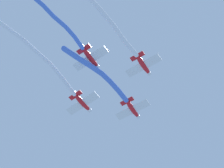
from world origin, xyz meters
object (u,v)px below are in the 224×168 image
object	(u,v)px
airplane_right_wing	(143,65)
airplane_slot	(91,58)
airplane_lead	(133,109)
airplane_left_wing	(83,103)

from	to	relation	value
airplane_right_wing	airplane_slot	xyz separation A→B (m)	(1.31, -8.67, -0.50)
airplane_lead	airplane_slot	bearing A→B (deg)	176.72
airplane_lead	airplane_slot	size ratio (longest dim) A/B	1.02
airplane_left_wing	airplane_right_wing	bearing A→B (deg)	-87.57
airplane_right_wing	airplane_slot	distance (m)	8.78
airplane_right_wing	airplane_left_wing	bearing A→B (deg)	87.79
airplane_right_wing	airplane_slot	world-z (taller)	airplane_right_wing
airplane_slot	airplane_left_wing	bearing A→B (deg)	44.47
airplane_left_wing	airplane_slot	xyz separation A→B (m)	(8.67, 1.30, 0.20)
airplane_lead	airplane_left_wing	distance (m)	8.77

